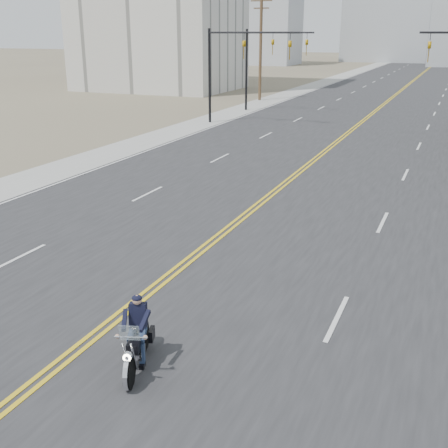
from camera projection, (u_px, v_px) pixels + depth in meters
name	position (u px, v px, depth m)	size (l,w,h in m)	color
ground_plane	(68.00, 358.00, 12.15)	(400.00, 400.00, 0.00)	#776D56
road	(406.00, 87.00, 73.21)	(20.00, 200.00, 0.01)	#303033
sidewalk_left	(319.00, 84.00, 77.43)	(3.00, 200.00, 0.01)	#A5A5A0
traffic_mast_left	(234.00, 57.00, 41.76)	(7.10, 0.26, 7.00)	black
traffic_mast_far	(265.00, 55.00, 48.88)	(6.10, 0.26, 7.00)	black
utility_pole_left	(261.00, 45.00, 56.84)	(2.20, 0.30, 10.50)	brown
haze_bldg_a	(265.00, 12.00, 121.76)	(14.00, 12.00, 22.00)	#B7BCC6
haze_bldg_d	(390.00, 5.00, 134.48)	(20.00, 15.00, 26.00)	#ADB2B7
haze_bldg_f	(228.00, 27.00, 141.32)	(12.00, 12.00, 16.00)	#ADB2B7
motorcyclist	(136.00, 335.00, 11.56)	(0.85, 1.98, 1.55)	black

